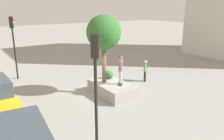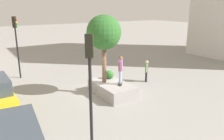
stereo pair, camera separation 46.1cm
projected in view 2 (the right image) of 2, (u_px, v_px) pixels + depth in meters
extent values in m
plane|color=gray|center=(109.00, 92.00, 15.26)|extent=(120.00, 120.00, 0.00)
cube|color=gray|center=(112.00, 89.00, 14.78)|extent=(3.31, 1.87, 0.78)
cylinder|color=brown|center=(104.00, 62.00, 14.57)|extent=(0.28, 0.28, 2.66)
sphere|color=#2D6628|center=(104.00, 32.00, 14.04)|extent=(2.19, 2.19, 2.19)
sphere|color=#2D6628|center=(109.00, 74.00, 15.57)|extent=(0.59, 0.59, 0.59)
cube|color=black|center=(120.00, 83.00, 14.50)|extent=(0.75, 0.67, 0.02)
sphere|color=beige|center=(121.00, 85.00, 14.26)|extent=(0.06, 0.06, 0.06)
sphere|color=beige|center=(119.00, 85.00, 14.28)|extent=(0.06, 0.06, 0.06)
sphere|color=beige|center=(122.00, 82.00, 14.75)|extent=(0.06, 0.06, 0.06)
sphere|color=beige|center=(119.00, 82.00, 14.76)|extent=(0.06, 0.06, 0.06)
cylinder|color=#8C9EB7|center=(121.00, 76.00, 14.48)|extent=(0.15, 0.15, 0.84)
cylinder|color=#8C9EB7|center=(120.00, 77.00, 14.29)|extent=(0.15, 0.15, 0.84)
cube|color=#8C4C99|center=(121.00, 65.00, 14.18)|extent=(0.48, 0.48, 0.66)
cylinder|color=brown|center=(121.00, 64.00, 14.41)|extent=(0.10, 0.10, 0.62)
cylinder|color=brown|center=(120.00, 66.00, 13.94)|extent=(0.10, 0.10, 0.62)
sphere|color=brown|center=(121.00, 58.00, 14.05)|extent=(0.28, 0.28, 0.28)
cube|color=#38424C|center=(9.00, 138.00, 6.80)|extent=(2.82, 2.02, 0.85)
cylinder|color=black|center=(37.00, 140.00, 9.10)|extent=(0.82, 0.32, 0.80)
cylinder|color=black|center=(8.00, 94.00, 13.95)|extent=(0.73, 0.23, 0.73)
cylinder|color=black|center=(18.00, 111.00, 11.76)|extent=(0.73, 0.23, 0.73)
cylinder|color=black|center=(18.00, 53.00, 17.83)|extent=(0.12, 0.12, 4.02)
cube|color=black|center=(14.00, 22.00, 17.16)|extent=(0.36, 0.35, 0.85)
sphere|color=red|center=(16.00, 19.00, 17.10)|extent=(0.14, 0.14, 0.14)
sphere|color=gold|center=(16.00, 23.00, 17.17)|extent=(0.14, 0.14, 0.14)
sphere|color=green|center=(17.00, 26.00, 17.25)|extent=(0.14, 0.14, 0.14)
cylinder|color=black|center=(91.00, 107.00, 8.61)|extent=(0.12, 0.12, 3.83)
cube|color=black|center=(89.00, 46.00, 7.97)|extent=(0.36, 0.37, 0.85)
sphere|color=red|center=(90.00, 38.00, 8.05)|extent=(0.14, 0.14, 0.14)
sphere|color=gold|center=(90.00, 46.00, 8.13)|extent=(0.14, 0.14, 0.14)
sphere|color=green|center=(90.00, 54.00, 8.20)|extent=(0.14, 0.14, 0.14)
cylinder|color=black|center=(146.00, 77.00, 17.24)|extent=(0.14, 0.14, 0.79)
cylinder|color=black|center=(146.00, 76.00, 17.43)|extent=(0.14, 0.14, 0.79)
cube|color=#338C4C|center=(147.00, 68.00, 17.14)|extent=(0.47, 0.42, 0.62)
cylinder|color=#D8AD8C|center=(147.00, 68.00, 16.91)|extent=(0.10, 0.10, 0.59)
cylinder|color=#D8AD8C|center=(146.00, 67.00, 17.36)|extent=(0.10, 0.10, 0.59)
sphere|color=#D8AD8C|center=(147.00, 62.00, 17.02)|extent=(0.26, 0.26, 0.26)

